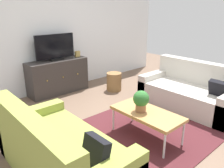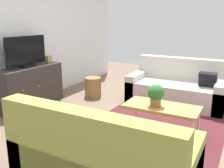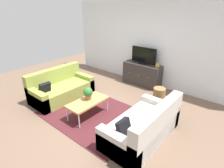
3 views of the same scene
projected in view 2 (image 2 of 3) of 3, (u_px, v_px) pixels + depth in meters
ground_plane at (145, 128)px, 3.77m from camera, size 10.00×10.00×0.00m
wall_back at (18, 32)px, 4.63m from camera, size 6.40×0.12×2.70m
area_rug at (154, 129)px, 3.70m from camera, size 2.50×1.90×0.01m
couch_left_side at (100, 158)px, 2.43m from camera, size 0.90×1.77×0.85m
couch_right_side at (178, 89)px, 4.87m from camera, size 0.90×1.77×0.85m
coffee_table at (162, 108)px, 3.48m from camera, size 0.51×1.03×0.42m
potted_plant at (156, 94)px, 3.42m from camera, size 0.23×0.23×0.31m
tv_console at (30, 86)px, 4.67m from camera, size 1.32×0.47×0.74m
flat_screen_tv at (26, 52)px, 4.51m from camera, size 0.89×0.16×0.55m
mantel_clock at (49, 59)px, 5.01m from camera, size 0.11×0.07×0.13m
wicker_basket at (93, 87)px, 5.23m from camera, size 0.34×0.34×0.41m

